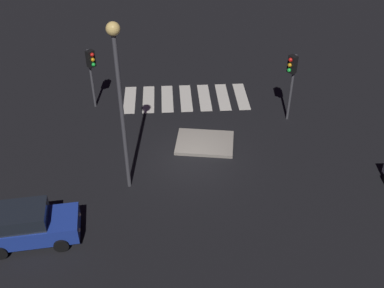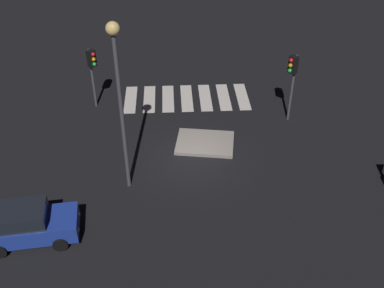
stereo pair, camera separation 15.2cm
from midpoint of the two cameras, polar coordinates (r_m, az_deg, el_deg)
name	(u,v)px [view 2 (the right image)]	position (r m, az deg, el deg)	size (l,w,h in m)	color
ground_plane	(192,160)	(23.53, 0.18, -1.97)	(80.00, 80.00, 0.00)	black
traffic_island	(205,143)	(24.56, 1.79, 0.14)	(3.33, 2.71, 0.18)	gray
car_blue	(28,224)	(20.13, -19.34, -9.32)	(4.01, 2.14, 1.69)	#1E389E
traffic_light_south	(292,73)	(25.63, 12.46, 8.61)	(0.53, 0.54, 3.99)	#47474C
traffic_light_east	(92,65)	(27.03, -12.07, 9.55)	(0.54, 0.54, 3.65)	#47474C
street_lamp	(118,83)	(19.10, -8.84, 7.40)	(0.56, 0.56, 8.08)	#47474C
crosswalk_near	(187,98)	(28.65, -0.51, 5.70)	(7.60, 3.20, 0.02)	silver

